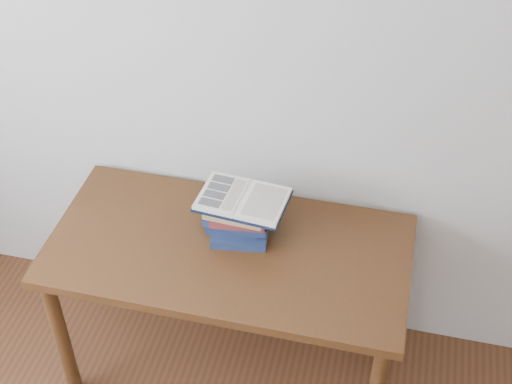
# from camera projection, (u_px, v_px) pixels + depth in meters

# --- Properties ---
(desk) EXTENTS (1.37, 0.68, 0.73)m
(desk) POSITION_uv_depth(u_px,v_px,m) (229.00, 265.00, 2.75)
(desk) COLOR #482512
(desk) RESTS_ON ground
(book_stack) EXTENTS (0.25, 0.20, 0.15)m
(book_stack) POSITION_uv_depth(u_px,v_px,m) (238.00, 219.00, 2.68)
(book_stack) COLOR #182649
(book_stack) RESTS_ON desk
(open_book) EXTENTS (0.34, 0.25, 0.03)m
(open_book) POSITION_uv_depth(u_px,v_px,m) (243.00, 199.00, 2.63)
(open_book) COLOR black
(open_book) RESTS_ON book_stack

